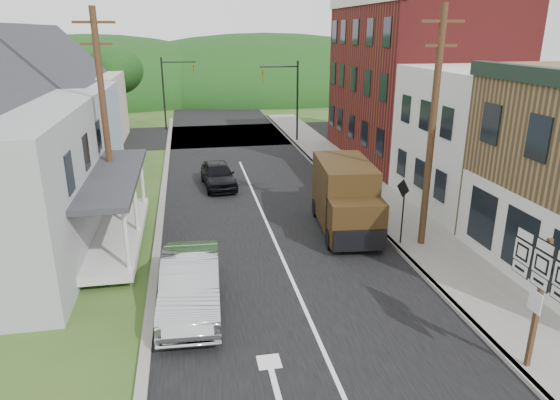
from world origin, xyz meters
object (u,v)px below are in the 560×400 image
dark_sedan (218,175)px  warning_sign (403,203)px  delivery_van (346,198)px  silver_sedan (191,284)px  route_sign_cluster (540,286)px

dark_sedan → warning_sign: bearing=-59.9°
delivery_van → silver_sedan: bearing=-135.8°
delivery_van → dark_sedan: bearing=129.6°
silver_sedan → warning_sign: 8.82m
silver_sedan → dark_sedan: size_ratio=1.23×
dark_sedan → route_sign_cluster: size_ratio=1.17×
silver_sedan → route_sign_cluster: size_ratio=1.44×
dark_sedan → delivery_van: 8.77m
route_sign_cluster → dark_sedan: bearing=109.8°
route_sign_cluster → warning_sign: route_sign_cluster is taller
delivery_van → warning_sign: delivery_van is taller
silver_sedan → dark_sedan: 12.52m
dark_sedan → delivery_van: size_ratio=0.74×
silver_sedan → dark_sedan: silver_sedan is taller
delivery_van → warning_sign: (1.65, -1.96, 0.35)m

